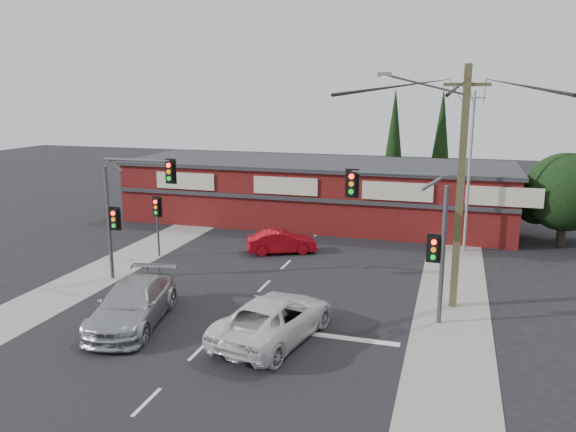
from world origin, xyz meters
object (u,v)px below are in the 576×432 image
(silver_suv, at_px, (133,304))
(utility_pole, at_px, (457,181))
(shop_building, at_px, (316,191))
(red_sedan, at_px, (281,242))
(white_suv, at_px, (274,318))

(silver_suv, height_order, utility_pole, utility_pole)
(silver_suv, relative_size, shop_building, 0.21)
(shop_building, xyz_separation_m, utility_pole, (9.36, -14.00, 3.26))
(silver_suv, relative_size, utility_pole, 0.57)
(utility_pole, bearing_deg, shop_building, 123.76)
(red_sedan, distance_m, utility_pole, 11.83)
(white_suv, bearing_deg, red_sedan, -62.13)
(red_sedan, xyz_separation_m, shop_building, (-0.09, 8.38, 1.49))
(white_suv, bearing_deg, silver_suv, 14.93)
(red_sedan, relative_size, utility_pole, 0.39)
(silver_suv, height_order, red_sedan, silver_suv)
(red_sedan, height_order, utility_pole, utility_pole)
(shop_building, bearing_deg, silver_suv, -97.24)
(utility_pole, bearing_deg, white_suv, -139.46)
(red_sedan, relative_size, shop_building, 0.14)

